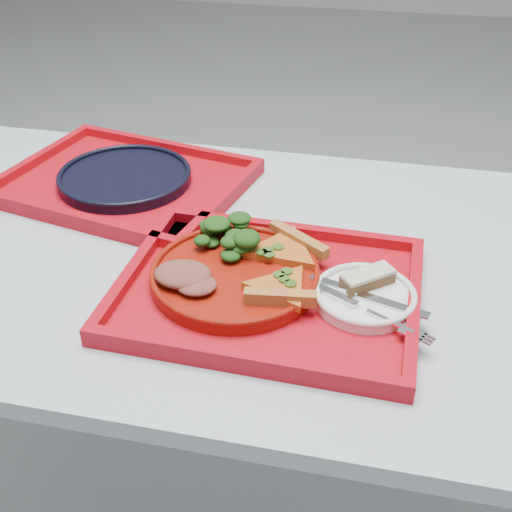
# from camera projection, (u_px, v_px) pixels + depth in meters

# --- Properties ---
(table) EXTENTS (1.60, 0.80, 0.75)m
(table) POSITION_uv_depth(u_px,v_px,m) (255.00, 287.00, 1.13)
(table) COLOR silver
(table) RESTS_ON ground
(tray_main) EXTENTS (0.46, 0.36, 0.01)m
(tray_main) POSITION_uv_depth(u_px,v_px,m) (269.00, 293.00, 0.98)
(tray_main) COLOR #A80813
(tray_main) RESTS_ON table
(tray_far) EXTENTS (0.51, 0.43, 0.01)m
(tray_far) POSITION_uv_depth(u_px,v_px,m) (126.00, 185.00, 1.27)
(tray_far) COLOR #A80813
(tray_far) RESTS_ON table
(dinner_plate) EXTENTS (0.26, 0.26, 0.02)m
(dinner_plate) POSITION_uv_depth(u_px,v_px,m) (235.00, 277.00, 0.99)
(dinner_plate) COLOR maroon
(dinner_plate) RESTS_ON tray_main
(side_plate) EXTENTS (0.15, 0.15, 0.01)m
(side_plate) POSITION_uv_depth(u_px,v_px,m) (365.00, 298.00, 0.95)
(side_plate) COLOR white
(side_plate) RESTS_ON tray_main
(navy_plate) EXTENTS (0.26, 0.26, 0.02)m
(navy_plate) POSITION_uv_depth(u_px,v_px,m) (125.00, 178.00, 1.27)
(navy_plate) COLOR black
(navy_plate) RESTS_ON tray_far
(pizza_slice_a) EXTENTS (0.12, 0.13, 0.02)m
(pizza_slice_a) POSITION_uv_depth(u_px,v_px,m) (281.00, 285.00, 0.94)
(pizza_slice_a) COLOR orange
(pizza_slice_a) RESTS_ON dinner_plate
(pizza_slice_b) EXTENTS (0.17, 0.18, 0.02)m
(pizza_slice_b) POSITION_uv_depth(u_px,v_px,m) (284.00, 248.00, 1.02)
(pizza_slice_b) COLOR orange
(pizza_slice_b) RESTS_ON dinner_plate
(salad_heap) EXTENTS (0.10, 0.09, 0.05)m
(salad_heap) POSITION_uv_depth(u_px,v_px,m) (222.00, 233.00, 1.03)
(salad_heap) COLOR black
(salad_heap) RESTS_ON dinner_plate
(meat_portion) EXTENTS (0.09, 0.07, 0.03)m
(meat_portion) POSITION_uv_depth(u_px,v_px,m) (183.00, 274.00, 0.96)
(meat_portion) COLOR brown
(meat_portion) RESTS_ON dinner_plate
(dessert_bar) EXTENTS (0.08, 0.08, 0.02)m
(dessert_bar) POSITION_uv_depth(u_px,v_px,m) (368.00, 278.00, 0.96)
(dessert_bar) COLOR #4A3118
(dessert_bar) RESTS_ON side_plate
(knife) EXTENTS (0.18, 0.07, 0.01)m
(knife) POSITION_uv_depth(u_px,v_px,m) (368.00, 296.00, 0.94)
(knife) COLOR silver
(knife) RESTS_ON side_plate
(fork) EXTENTS (0.17, 0.11, 0.01)m
(fork) POSITION_uv_depth(u_px,v_px,m) (366.00, 310.00, 0.91)
(fork) COLOR silver
(fork) RESTS_ON side_plate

